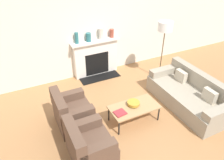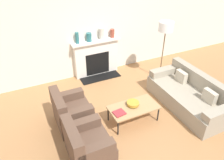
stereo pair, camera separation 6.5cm
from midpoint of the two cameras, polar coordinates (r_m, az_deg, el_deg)
The scene contains 14 objects.
ground_plane at distance 5.03m, azimuth 6.50°, elevation -10.76°, with size 18.00×18.00×0.00m, color #A87547.
wall_back at distance 6.25m, azimuth -4.83°, elevation 13.83°, with size 18.00×0.06×2.90m.
fireplace at distance 6.48m, azimuth -3.79°, elevation 5.75°, with size 1.43×0.59×1.08m.
couch at distance 5.62m, azimuth 19.93°, elevation -3.83°, with size 0.97×2.08×0.77m.
armchair_near at distance 4.12m, azimuth -6.02°, elevation -16.66°, with size 0.75×0.84×0.84m.
armchair_far at distance 4.81m, azimuth -10.16°, elevation -8.36°, with size 0.75×0.84×0.84m.
coffee_table at distance 4.83m, azimuth 6.03°, elevation -7.24°, with size 1.08×0.57×0.39m.
bowl at distance 4.82m, azimuth 5.86°, elevation -6.07°, with size 0.27×0.27×0.08m.
book at distance 4.61m, azimuth 2.31°, elevation -8.58°, with size 0.26×0.24×0.02m.
floor_lamp at distance 6.04m, azimuth 14.12°, elevation 12.23°, with size 0.39×0.39×1.70m.
mantel_vase_left at distance 6.06m, azimuth -8.79°, elevation 10.81°, with size 0.10×0.10×0.31m.
mantel_vase_center_left at distance 6.17m, azimuth -5.72°, elevation 11.07°, with size 0.14×0.14×0.24m.
mantel_vase_center_right at distance 6.28m, azimuth -2.49°, elevation 11.97°, with size 0.13×0.13×0.32m.
mantel_vase_right at distance 6.42m, azimuth 0.37°, elevation 12.11°, with size 0.12×0.12×0.24m.
Camera 2 is at (-2.04, -3.07, 3.42)m, focal length 35.00 mm.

